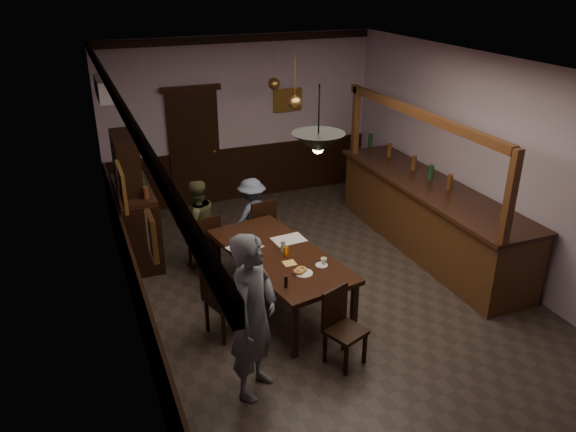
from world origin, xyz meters
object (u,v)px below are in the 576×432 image
chair_side (220,295)px  pendant_iron (318,143)px  chair_far_right (261,226)px  dining_table (279,258)px  coffee_cup (324,261)px  chair_near (341,323)px  person_seated_left (197,224)px  pendant_brass_far (274,84)px  soda_can (286,252)px  sideboard (135,210)px  pendant_brass_mid (295,102)px  person_seated_right (252,215)px  chair_far_left (206,241)px  bar_counter (428,215)px  person_standing (254,317)px

chair_side → pendant_iron: 2.15m
chair_far_right → pendant_iron: (-0.08, -2.12, 1.88)m
chair_far_right → chair_side: 2.03m
dining_table → coffee_cup: size_ratio=29.27×
chair_far_right → chair_near: size_ratio=1.06×
chair_near → person_seated_left: bearing=87.5°
pendant_brass_far → soda_can: bearing=-108.0°
chair_near → chair_side: chair_side is taller
sideboard → pendant_brass_mid: 2.84m
person_seated_left → person_seated_right: 0.90m
dining_table → pendant_iron: 1.89m
person_seated_right → sideboard: (-1.68, 0.45, 0.18)m
chair_far_left → chair_far_right: (0.88, 0.15, 0.02)m
sideboard → coffee_cup: bearing=-53.0°
coffee_cup → bar_counter: (2.30, 1.11, -0.23)m
person_standing → person_seated_left: size_ratio=1.36×
chair_far_right → chair_near: chair_far_right is taller
dining_table → pendant_brass_far: size_ratio=2.89×
pendant_brass_far → dining_table: bearing=-109.6°
chair_near → sideboard: 3.80m
dining_table → chair_far_right: chair_far_right is taller
bar_counter → pendant_iron: size_ratio=5.58×
chair_far_right → pendant_brass_mid: (0.59, 0.12, 1.78)m
person_seated_right → sideboard: bearing=-38.6°
pendant_iron → pendant_brass_far: same height
coffee_cup → chair_far_left: bearing=112.7°
dining_table → sideboard: 2.55m
person_seated_right → bar_counter: bearing=135.7°
sideboard → bar_counter: size_ratio=0.48×
chair_near → pendant_brass_far: (0.79, 4.13, 1.81)m
dining_table → person_standing: 1.65m
chair_far_right → person_seated_right: person_seated_right is taller
pendant_iron → pendant_brass_mid: bearing=73.5°
sideboard → chair_far_left: bearing=-46.4°
chair_far_right → chair_side: size_ratio=0.94×
chair_side → sideboard: (-0.63, 2.43, 0.21)m
person_standing → person_seated_left: (0.10, 2.86, -0.24)m
person_standing → person_seated_right: size_ratio=1.53×
bar_counter → person_seated_left: bearing=166.7°
chair_far_left → soda_can: bearing=108.1°
soda_can → chair_far_right: bearing=83.5°
sideboard → soda_can: bearing=-54.1°
chair_far_right → coffee_cup: size_ratio=11.81×
chair_far_left → pendant_iron: bearing=100.9°
person_seated_right → pendant_brass_mid: 1.83m
chair_side → person_standing: (0.07, -1.04, 0.35)m
person_seated_left → sideboard: 1.00m
person_standing → bar_counter: bearing=-14.8°
person_seated_left → pendant_brass_far: pendant_brass_far is taller
chair_far_right → sideboard: (-1.72, 0.73, 0.24)m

